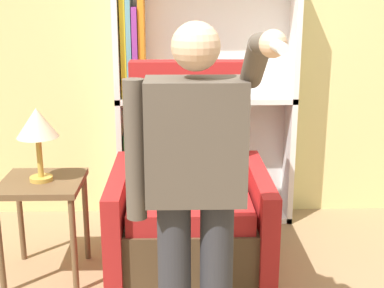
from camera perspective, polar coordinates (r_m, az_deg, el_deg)
name	(u,v)px	position (r m, az deg, el deg)	size (l,w,h in m)	color
wall_back	(228,34)	(4.07, 3.85, 11.64)	(8.00, 0.06, 2.80)	#DBCC84
bookcase	(185,105)	(3.97, -0.78, 4.22)	(1.31, 0.28, 1.88)	white
armchair	(189,210)	(3.36, -0.30, -7.09)	(0.94, 0.91, 1.28)	#4C3823
person_standing	(195,183)	(2.30, 0.36, -4.19)	(0.57, 0.78, 1.58)	#2D2D33
side_table	(43,196)	(3.33, -15.63, -5.41)	(0.48, 0.48, 0.62)	brown
table_lamp	(37,126)	(3.20, -16.19, 1.87)	(0.24, 0.24, 0.44)	gold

